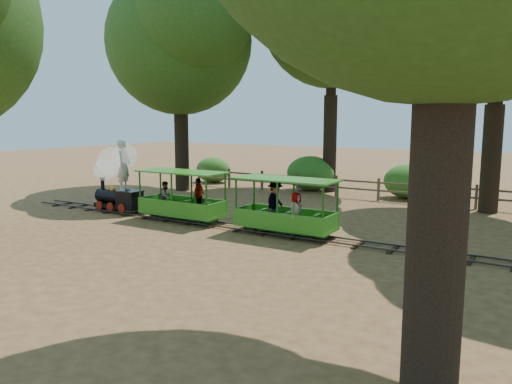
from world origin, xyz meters
The scene contains 12 objects.
ground centered at (0.00, 0.00, 0.00)m, with size 90.00×90.00×0.00m, color #9F6F44.
track centered at (0.00, 0.00, 0.07)m, with size 22.00×1.00×0.10m.
locomotive centered at (-6.83, 0.06, 1.58)m, with size 2.38×1.12×2.84m.
carriage_front centered at (-3.52, 0.02, 0.74)m, with size 3.25×1.41×1.69m.
carriage_rear centered at (0.55, -0.01, 0.80)m, with size 3.25×1.33×1.69m.
oak_nw centered at (-8.54, 6.10, 7.66)m, with size 8.83×7.77×10.83m.
oak_nc centered at (-2.03, 9.59, 8.79)m, with size 8.53×7.51×11.86m.
oak_ne centered at (5.47, 7.58, 7.62)m, with size 7.15×6.30×10.21m.
fence centered at (0.00, 8.00, 0.58)m, with size 18.10×0.10×1.00m.
shrub_west centered at (-9.00, 9.30, 0.72)m, with size 2.07×1.59×1.43m, color #2D6B1E.
shrub_mid_w centered at (-2.92, 9.30, 0.87)m, with size 2.51×1.93×1.74m, color #2D6B1E.
shrub_mid_e centered at (1.97, 9.30, 0.78)m, with size 2.25×1.73×1.56m, color #2D6B1E.
Camera 1 is at (7.76, -13.42, 3.63)m, focal length 35.00 mm.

